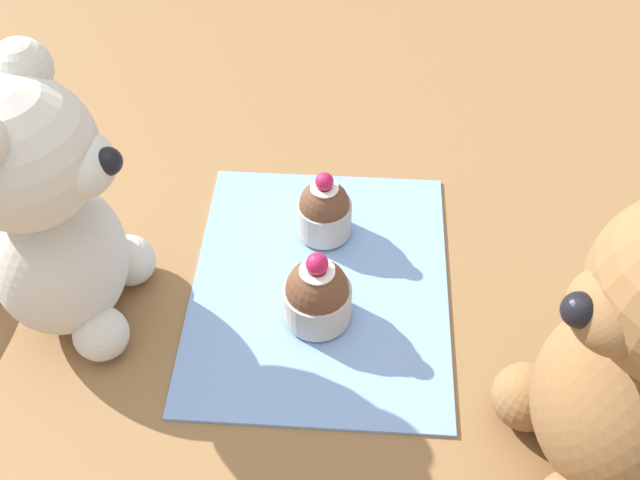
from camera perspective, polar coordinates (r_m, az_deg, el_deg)
name	(u,v)px	position (r m, az deg, el deg)	size (l,w,h in m)	color
ground_plane	(320,286)	(0.61, 0.00, -3.52)	(4.00, 4.00, 0.00)	olive
knitted_placemat	(320,284)	(0.61, 0.00, -3.35)	(0.26, 0.21, 0.01)	#7A9ED1
teddy_bear_cream	(47,213)	(0.55, -20.09, 1.97)	(0.11, 0.12, 0.22)	beige
cupcake_near_cream_bear	(321,210)	(0.62, 0.05, 2.31)	(0.05, 0.05, 0.06)	#B2ADA3
cupcake_near_tan_bear	(323,295)	(0.56, 0.27, -4.19)	(0.05, 0.05, 0.07)	#B2ADA3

